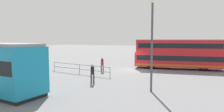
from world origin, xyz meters
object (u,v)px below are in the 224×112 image
object	(u,v)px
info_sign	(42,58)
street_lamp	(152,38)
pedestrian_near_railing	(102,64)
double_decker_bus	(178,54)
pedestrian_crossing	(92,72)

from	to	relation	value
info_sign	street_lamp	distance (m)	15.04
pedestrian_near_railing	info_sign	size ratio (longest dim) A/B	0.77
double_decker_bus	street_lamp	bearing A→B (deg)	91.62
pedestrian_near_railing	street_lamp	world-z (taller)	street_lamp
pedestrian_crossing	info_sign	world-z (taller)	info_sign
double_decker_bus	pedestrian_crossing	world-z (taller)	double_decker_bus
street_lamp	pedestrian_crossing	bearing A→B (deg)	-0.83
double_decker_bus	info_sign	bearing A→B (deg)	33.97
pedestrian_near_railing	street_lamp	size ratio (longest dim) A/B	0.26
double_decker_bus	pedestrian_near_railing	size ratio (longest dim) A/B	6.37
pedestrian_crossing	info_sign	size ratio (longest dim) A/B	0.76
pedestrian_near_railing	info_sign	distance (m)	7.42
info_sign	street_lamp	bearing A→B (deg)	168.72
pedestrian_near_railing	pedestrian_crossing	xyz separation A→B (m)	(-2.37, 5.54, -0.01)
double_decker_bus	pedestrian_near_railing	bearing A→B (deg)	43.16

